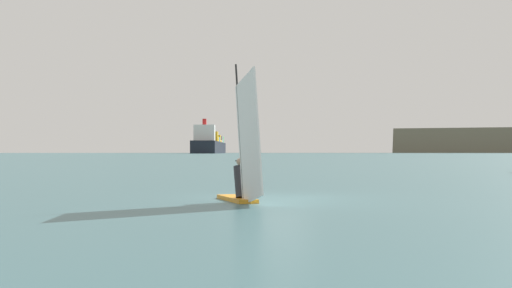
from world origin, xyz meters
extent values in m
plane|color=#386066|center=(0.00, 0.00, 0.00)|extent=(4000.00, 4000.00, 0.00)
cube|color=orange|center=(-0.48, -1.77, 0.06)|extent=(2.06, 2.38, 0.12)
cylinder|color=black|center=(-0.27, -2.03, 2.15)|extent=(0.63, 0.77, 4.07)
cube|color=white|center=(0.28, -2.73, 1.91)|extent=(1.67, 2.09, 3.97)
cylinder|color=black|center=(0.04, -2.43, 1.22)|extent=(1.21, 1.51, 0.04)
cylinder|color=#2D2D33|center=(-0.27, -2.04, 0.60)|extent=(0.61, 0.65, 1.01)
sphere|color=tan|center=(-0.27, -2.04, 1.20)|extent=(0.22, 0.22, 0.22)
cube|color=black|center=(-297.17, 645.57, 6.22)|extent=(90.34, 192.94, 12.45)
cube|color=silver|center=(-271.31, 575.37, 20.38)|extent=(23.99, 19.97, 15.87)
cylinder|color=red|center=(-271.31, 575.37, 31.32)|extent=(4.00, 4.00, 6.00)
cube|color=gold|center=(-285.50, 613.89, 17.65)|extent=(24.80, 20.27, 10.40)
cube|color=gold|center=(-290.77, 628.20, 15.05)|extent=(24.80, 20.27, 5.20)
cube|color=#1E66AD|center=(-296.04, 642.52, 15.05)|extent=(24.80, 20.27, 5.20)
cube|color=gold|center=(-301.32, 656.83, 16.35)|extent=(24.80, 20.27, 7.80)
cube|color=gold|center=(-306.59, 671.15, 13.75)|extent=(24.80, 20.27, 2.60)
cube|color=#99999E|center=(-311.86, 685.47, 13.75)|extent=(24.80, 20.27, 2.60)
cube|color=#99999E|center=(-317.14, 699.78, 16.35)|extent=(24.80, 20.27, 7.80)
cube|color=#2D8C47|center=(-322.41, 714.10, 16.35)|extent=(24.80, 20.27, 7.80)
cube|color=#756B56|center=(-55.33, 1197.70, 18.50)|extent=(1193.09, 465.63, 37.00)
camera|label=1|loc=(7.18, -20.49, 1.49)|focal=46.57mm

